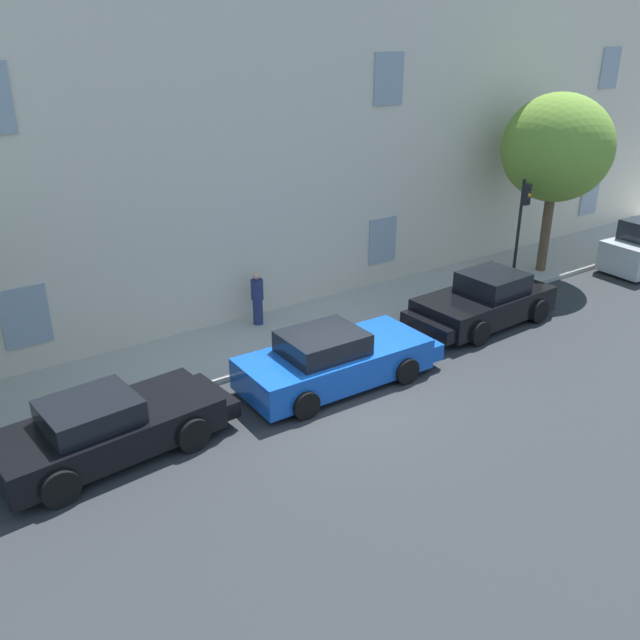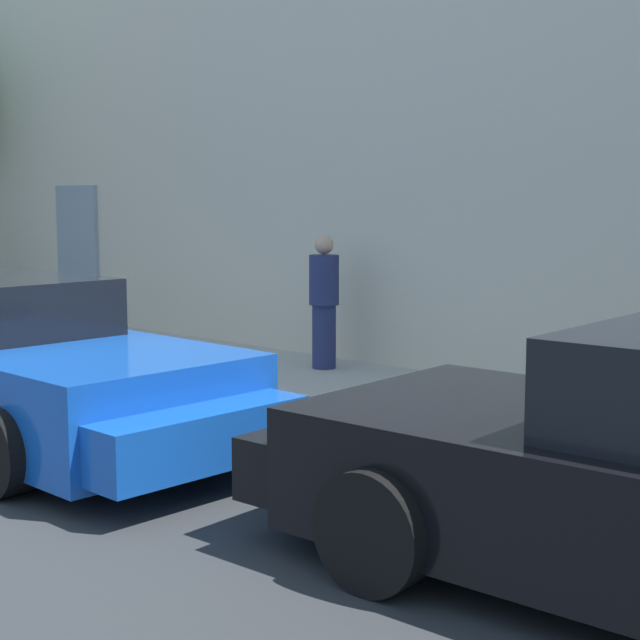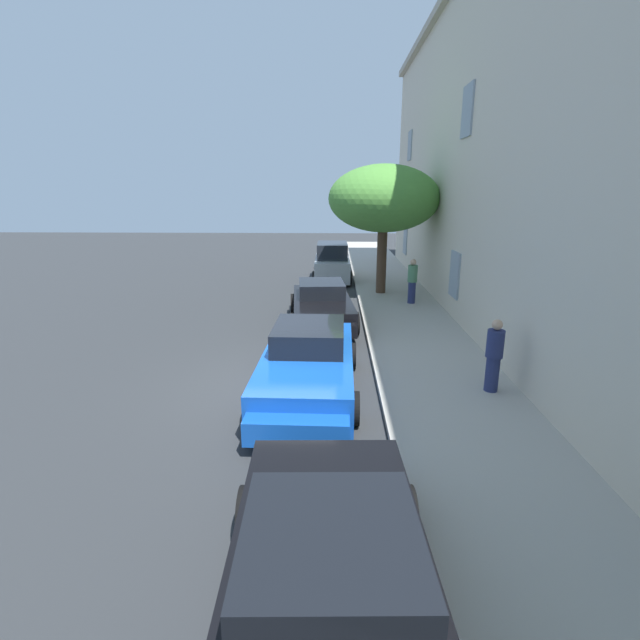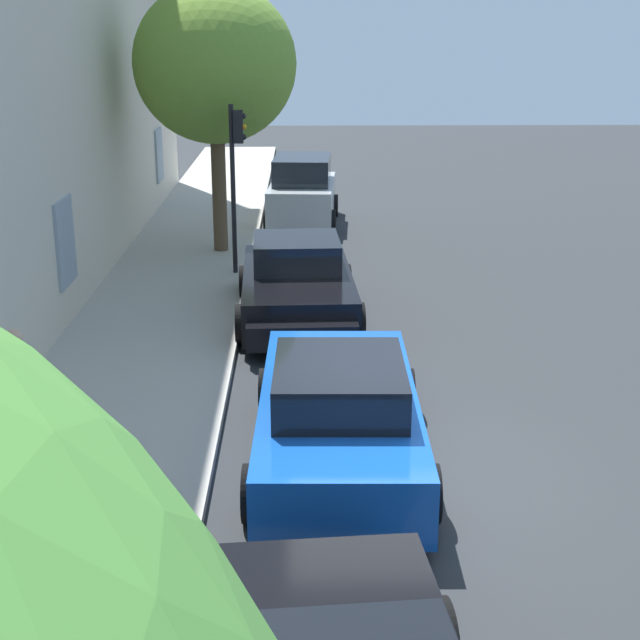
{
  "view_description": "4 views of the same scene",
  "coord_description": "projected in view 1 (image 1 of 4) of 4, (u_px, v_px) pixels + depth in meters",
  "views": [
    {
      "loc": [
        -8.21,
        -10.98,
        7.9
      ],
      "look_at": [
        0.2,
        1.07,
        1.55
      ],
      "focal_mm": 37.65,
      "sensor_mm": 36.0,
      "label": 1
    },
    {
      "loc": [
        8.0,
        -3.78,
        2.15
      ],
      "look_at": [
        2.18,
        2.59,
        1.05
      ],
      "focal_mm": 53.86,
      "sensor_mm": 36.0,
      "label": 2
    },
    {
      "loc": [
        9.77,
        1.17,
        4.25
      ],
      "look_at": [
        -1.47,
        0.84,
        1.14
      ],
      "focal_mm": 26.17,
      "sensor_mm": 36.0,
      "label": 3
    },
    {
      "loc": [
        -10.03,
        1.08,
        5.2
      ],
      "look_at": [
        1.23,
        0.84,
        1.56
      ],
      "focal_mm": 51.54,
      "sensor_mm": 36.0,
      "label": 4
    }
  ],
  "objects": [
    {
      "name": "tree_near_kerb",
      "position": [
        557.0,
        148.0,
        22.01
      ],
      "size": [
        3.61,
        3.61,
        5.98
      ],
      "color": "brown",
      "rests_on": "sidewalk"
    },
    {
      "name": "sportscar_white_middle",
      "position": [
        481.0,
        303.0,
        19.46
      ],
      "size": [
        4.67,
        2.31,
        1.46
      ],
      "color": "black",
      "rests_on": "ground"
    },
    {
      "name": "sportscar_red_lead",
      "position": [
        116.0,
        426.0,
        13.46
      ],
      "size": [
        4.9,
        2.35,
        1.36
      ],
      "color": "black",
      "rests_on": "ground"
    },
    {
      "name": "ground_plane",
      "position": [
        339.0,
        397.0,
        15.71
      ],
      "size": [
        80.0,
        80.0,
        0.0
      ],
      "primitive_type": "plane",
      "color": "#2B2D30"
    },
    {
      "name": "traffic_light",
      "position": [
        522.0,
        215.0,
        21.23
      ],
      "size": [
        0.22,
        0.36,
        3.52
      ],
      "color": "black",
      "rests_on": "sidewalk"
    },
    {
      "name": "sidewalk",
      "position": [
        260.0,
        340.0,
        18.45
      ],
      "size": [
        60.0,
        3.03,
        0.14
      ],
      "primitive_type": "cube",
      "color": "#A8A399",
      "rests_on": "ground"
    },
    {
      "name": "pedestrian_strolling",
      "position": [
        257.0,
        298.0,
        19.0
      ],
      "size": [
        0.41,
        0.41,
        1.57
      ],
      "color": "navy",
      "rests_on": "sidewalk"
    },
    {
      "name": "building_facade",
      "position": [
        195.0,
        122.0,
        18.69
      ],
      "size": [
        41.64,
        3.89,
        11.08
      ],
      "color": "beige",
      "rests_on": "ground"
    },
    {
      "name": "sportscar_yellow_flank",
      "position": [
        340.0,
        359.0,
        16.2
      ],
      "size": [
        5.14,
        2.22,
        1.43
      ],
      "color": "#144CB2",
      "rests_on": "ground"
    }
  ]
}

